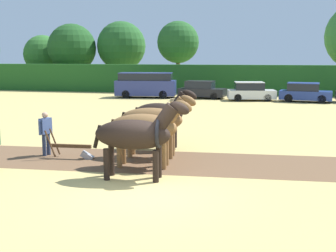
# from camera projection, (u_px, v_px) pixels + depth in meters

# --- Properties ---
(ground_plane) EXTENTS (240.00, 240.00, 0.00)m
(ground_plane) POSITION_uv_depth(u_px,v_px,m) (146.00, 193.00, 11.26)
(ground_plane) COLOR tan
(plowed_furrow_strip) EXTENTS (33.86, 5.97, 0.01)m
(plowed_furrow_strip) POSITION_uv_depth(u_px,v_px,m) (12.00, 156.00, 15.40)
(plowed_furrow_strip) COLOR brown
(plowed_furrow_strip) RESTS_ON ground
(hedgerow) EXTENTS (75.94, 1.42, 2.82)m
(hedgerow) POSITION_uv_depth(u_px,v_px,m) (235.00, 80.00, 40.37)
(hedgerow) COLOR #1E511E
(hedgerow) RESTS_ON ground
(tree_left) EXTENTS (4.64, 4.64, 6.17)m
(tree_left) POSITION_uv_depth(u_px,v_px,m) (43.00, 55.00, 51.08)
(tree_left) COLOR #423323
(tree_left) RESTS_ON ground
(tree_center_left) EXTENTS (5.56, 5.56, 7.34)m
(tree_center_left) POSITION_uv_depth(u_px,v_px,m) (72.00, 48.00, 48.57)
(tree_center_left) COLOR brown
(tree_center_left) RESTS_ON ground
(tree_center) EXTENTS (5.65, 5.65, 7.65)m
(tree_center) POSITION_uv_depth(u_px,v_px,m) (121.00, 46.00, 48.90)
(tree_center) COLOR #4C3823
(tree_center) RESTS_ON ground
(tree_center_right) EXTENTS (4.47, 4.47, 7.35)m
(tree_center_right) POSITION_uv_depth(u_px,v_px,m) (178.00, 42.00, 44.90)
(tree_center_right) COLOR brown
(tree_center_right) RESTS_ON ground
(draft_horse_lead_left) EXTENTS (2.96, 1.11, 2.42)m
(draft_horse_lead_left) POSITION_uv_depth(u_px,v_px,m) (137.00, 134.00, 12.32)
(draft_horse_lead_left) COLOR black
(draft_horse_lead_left) RESTS_ON ground
(draft_horse_lead_right) EXTENTS (2.90, 1.14, 2.30)m
(draft_horse_lead_right) POSITION_uv_depth(u_px,v_px,m) (146.00, 128.00, 13.72)
(draft_horse_lead_right) COLOR brown
(draft_horse_lead_right) RESTS_ON ground
(draft_horse_trail_left) EXTENTS (2.91, 1.09, 2.34)m
(draft_horse_trail_left) POSITION_uv_depth(u_px,v_px,m) (154.00, 120.00, 15.10)
(draft_horse_trail_left) COLOR brown
(draft_horse_trail_left) RESTS_ON ground
(draft_horse_trail_right) EXTENTS (2.66, 1.07, 2.41)m
(draft_horse_trail_right) POSITION_uv_depth(u_px,v_px,m) (161.00, 114.00, 16.49)
(draft_horse_trail_right) COLOR black
(draft_horse_trail_right) RESTS_ON ground
(plow) EXTENTS (1.75, 0.49, 1.13)m
(plow) POSITION_uv_depth(u_px,v_px,m) (74.00, 150.00, 14.99)
(plow) COLOR #4C331E
(plow) RESTS_ON ground
(farmer_at_plow) EXTENTS (0.31, 0.63, 1.61)m
(farmer_at_plow) POSITION_uv_depth(u_px,v_px,m) (46.00, 131.00, 15.36)
(farmer_at_plow) COLOR #28334C
(farmer_at_plow) RESTS_ON ground
(farmer_beside_team) EXTENTS (0.58, 0.46, 1.79)m
(farmer_beside_team) POSITION_uv_depth(u_px,v_px,m) (173.00, 115.00, 18.43)
(farmer_beside_team) COLOR #4C4C4C
(farmer_beside_team) RESTS_ON ground
(parked_van) EXTENTS (5.48, 2.61, 2.20)m
(parked_van) POSITION_uv_depth(u_px,v_px,m) (146.00, 85.00, 37.26)
(parked_van) COLOR navy
(parked_van) RESTS_ON ground
(parked_car_left) EXTENTS (4.11, 2.19, 1.51)m
(parked_car_left) POSITION_uv_depth(u_px,v_px,m) (201.00, 90.00, 36.72)
(parked_car_left) COLOR black
(parked_car_left) RESTS_ON ground
(parked_car_center_left) EXTENTS (4.11, 2.42, 1.54)m
(parked_car_center_left) POSITION_uv_depth(u_px,v_px,m) (251.00, 92.00, 34.75)
(parked_car_center_left) COLOR silver
(parked_car_center_left) RESTS_ON ground
(parked_car_center) EXTENTS (4.20, 2.25, 1.53)m
(parked_car_center) POSITION_uv_depth(u_px,v_px,m) (305.00, 93.00, 33.71)
(parked_car_center) COLOR navy
(parked_car_center) RESTS_ON ground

